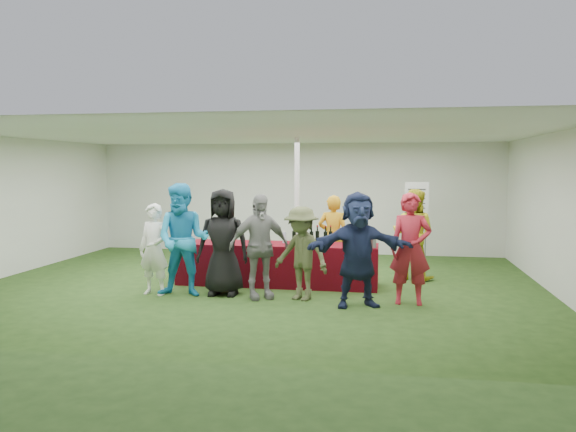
% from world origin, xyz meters
% --- Properties ---
extents(ground, '(60.00, 60.00, 0.00)m').
position_xyz_m(ground, '(0.00, 0.00, 0.00)').
color(ground, '#284719').
rests_on(ground, ground).
extents(tent, '(10.00, 10.00, 10.00)m').
position_xyz_m(tent, '(0.50, 1.20, 1.35)').
color(tent, white).
rests_on(tent, ground).
extents(serving_table, '(3.60, 0.80, 0.75)m').
position_xyz_m(serving_table, '(0.31, 0.13, 0.38)').
color(serving_table, '#570616').
rests_on(serving_table, ground).
extents(wine_bottles, '(0.73, 0.16, 0.32)m').
position_xyz_m(wine_bottles, '(0.94, 0.27, 0.87)').
color(wine_bottles, black).
rests_on(wine_bottles, serving_table).
extents(wine_glasses, '(2.78, 0.16, 0.16)m').
position_xyz_m(wine_glasses, '(-0.20, -0.14, 0.86)').
color(wine_glasses, silver).
rests_on(wine_glasses, serving_table).
extents(water_bottle, '(0.07, 0.07, 0.23)m').
position_xyz_m(water_bottle, '(0.43, 0.21, 0.85)').
color(water_bottle, silver).
rests_on(water_bottle, serving_table).
extents(bar_towel, '(0.25, 0.18, 0.03)m').
position_xyz_m(bar_towel, '(1.79, 0.18, 0.77)').
color(bar_towel, white).
rests_on(bar_towel, serving_table).
extents(dump_bucket, '(0.23, 0.23, 0.18)m').
position_xyz_m(dump_bucket, '(1.96, -0.09, 0.84)').
color(dump_bucket, slate).
rests_on(dump_bucket, serving_table).
extents(wine_list_sign, '(0.50, 0.03, 1.80)m').
position_xyz_m(wine_list_sign, '(2.87, 2.53, 1.32)').
color(wine_list_sign, slate).
rests_on(wine_list_sign, ground).
extents(staff_pourer, '(0.62, 0.44, 1.60)m').
position_xyz_m(staff_pourer, '(1.26, 0.75, 0.80)').
color(staff_pourer, orange).
rests_on(staff_pourer, ground).
extents(staff_back, '(1.01, 0.91, 1.71)m').
position_xyz_m(staff_back, '(2.74, 1.11, 0.85)').
color(staff_back, gold).
rests_on(staff_back, ground).
extents(customer_0, '(0.61, 0.46, 1.52)m').
position_xyz_m(customer_0, '(-1.55, -0.99, 0.76)').
color(customer_0, white).
rests_on(customer_0, ground).
extents(customer_1, '(0.94, 0.75, 1.86)m').
position_xyz_m(customer_1, '(-1.04, -1.00, 0.93)').
color(customer_1, '#1F98D0').
rests_on(customer_1, ground).
extents(customer_2, '(0.89, 0.61, 1.77)m').
position_xyz_m(customer_2, '(-0.42, -0.80, 0.88)').
color(customer_2, black).
rests_on(customer_2, ground).
extents(customer_3, '(1.07, 0.86, 1.70)m').
position_xyz_m(customer_3, '(0.23, -0.97, 0.85)').
color(customer_3, gray).
rests_on(customer_3, ground).
extents(customer_4, '(1.11, 0.92, 1.50)m').
position_xyz_m(customer_4, '(0.92, -0.95, 0.75)').
color(customer_4, '#4A502E').
rests_on(customer_4, ground).
extents(customer_5, '(1.71, 0.99, 1.75)m').
position_xyz_m(customer_5, '(1.82, -1.21, 0.88)').
color(customer_5, '#1A2345').
rests_on(customer_5, ground).
extents(customer_6, '(0.63, 0.42, 1.73)m').
position_xyz_m(customer_6, '(2.61, -0.92, 0.87)').
color(customer_6, '#A81E2C').
rests_on(customer_6, ground).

